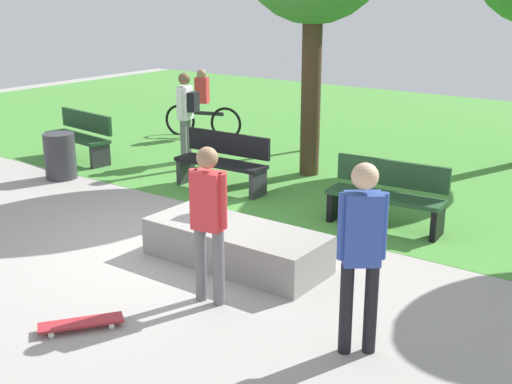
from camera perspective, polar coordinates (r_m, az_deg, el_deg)
ground_plane at (r=8.68m, az=-6.73°, el=-4.25°), size 28.00×28.00×0.00m
grass_lawn at (r=14.96m, az=13.55°, el=4.53°), size 26.60×12.70×0.01m
concrete_ledge at (r=7.87m, az=-1.77°, el=-4.61°), size 2.23×0.88×0.46m
backpack_on_ledge at (r=8.19m, az=-4.06°, el=-0.87°), size 0.30×0.24×0.32m
skater_performing_trick at (r=5.77m, az=9.10°, el=-4.50°), size 0.38×0.35×1.77m
skater_watching at (r=6.68m, az=-4.13°, el=-1.91°), size 0.43×0.24×1.67m
skateboard_by_ledge at (r=6.70m, az=-14.88°, el=-10.87°), size 0.63×0.76×0.08m
park_bench_near_path at (r=9.16m, az=11.26°, el=-0.11°), size 1.63×0.60×0.91m
park_bench_center_lawn at (r=13.04m, az=-14.93°, el=4.77°), size 1.65×0.67×0.91m
park_bench_by_oak at (r=10.75m, az=-2.87°, el=2.76°), size 1.62×0.53×0.91m
lamp_post at (r=13.32m, az=5.54°, el=14.54°), size 0.28×0.28×4.22m
trash_bin at (r=11.86m, az=-16.56°, el=3.00°), size 0.53×0.53×0.79m
pedestrian_with_backpack at (r=12.41m, az=-6.03°, el=7.12°), size 0.41×0.41×1.68m
cyclist_on_bicycle at (r=14.66m, az=-4.65°, el=7.21°), size 1.76×0.60×1.52m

